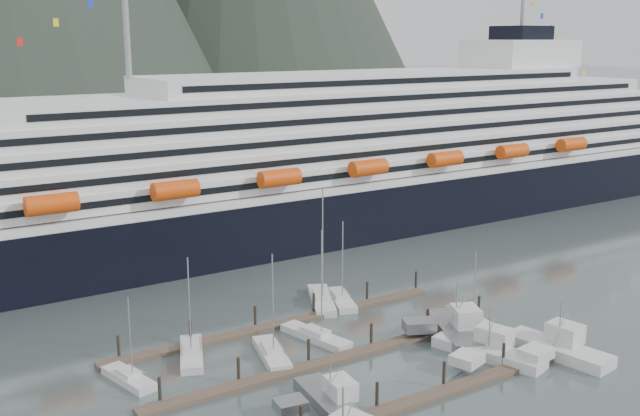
# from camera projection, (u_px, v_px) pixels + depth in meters

# --- Properties ---
(ground) EXTENTS (1600.00, 1600.00, 0.00)m
(ground) POSITION_uv_depth(u_px,v_px,m) (385.00, 360.00, 87.24)
(ground) COLOR #4F5E5D
(ground) RESTS_ON ground
(cruise_ship) EXTENTS (210.00, 30.40, 50.30)m
(cruise_ship) POSITION_uv_depth(u_px,v_px,m) (335.00, 168.00, 145.43)
(cruise_ship) COLOR black
(cruise_ship) RESTS_ON ground
(dock_near) EXTENTS (48.18, 2.28, 3.20)m
(dock_near) POSITION_uv_depth(u_px,v_px,m) (407.00, 403.00, 76.42)
(dock_near) COLOR #4A3C30
(dock_near) RESTS_ON ground
(dock_mid) EXTENTS (48.18, 2.28, 3.20)m
(dock_mid) POSITION_uv_depth(u_px,v_px,m) (336.00, 358.00, 87.06)
(dock_mid) COLOR #4A3C30
(dock_mid) RESTS_ON ground
(dock_far) EXTENTS (48.18, 2.28, 3.20)m
(dock_far) POSITION_uv_depth(u_px,v_px,m) (280.00, 323.00, 97.69)
(dock_far) COLOR #4A3C30
(dock_far) RESTS_ON ground
(sailboat_a) EXTENTS (3.90, 8.34, 10.34)m
(sailboat_a) POSITION_uv_depth(u_px,v_px,m) (129.00, 379.00, 81.65)
(sailboat_a) COLOR #B7B7B7
(sailboat_a) RESTS_ON ground
(sailboat_c) EXTENTS (5.03, 9.85, 13.41)m
(sailboat_c) POSITION_uv_depth(u_px,v_px,m) (272.00, 354.00, 87.90)
(sailboat_c) COLOR #B7B7B7
(sailboat_c) RESTS_ON ground
(sailboat_d) EXTENTS (4.60, 10.73, 14.72)m
(sailboat_d) POSITION_uv_depth(u_px,v_px,m) (316.00, 337.00, 93.09)
(sailboat_d) COLOR #B7B7B7
(sailboat_d) RESTS_ON ground
(sailboat_e) EXTENTS (6.11, 10.02, 13.01)m
(sailboat_e) POSITION_uv_depth(u_px,v_px,m) (191.00, 354.00, 87.87)
(sailboat_e) COLOR #B7B7B7
(sailboat_e) RESTS_ON ground
(sailboat_f) EXTENTS (5.65, 9.41, 12.64)m
(sailboat_f) POSITION_uv_depth(u_px,v_px,m) (341.00, 300.00, 105.94)
(sailboat_f) COLOR #B7B7B7
(sailboat_f) RESTS_ON ground
(sailboat_g) EXTENTS (7.62, 11.56, 17.63)m
(sailboat_g) POSITION_uv_depth(u_px,v_px,m) (322.00, 301.00, 105.69)
(sailboat_g) COLOR #B7B7B7
(sailboat_g) RESTS_ON ground
(sailboat_h) EXTENTS (4.12, 8.50, 10.18)m
(sailboat_h) POSITION_uv_depth(u_px,v_px,m) (469.00, 318.00, 99.41)
(sailboat_h) COLOR #B7B7B7
(sailboat_h) RESTS_ON ground
(trawler_a) EXTENTS (8.59, 11.82, 6.29)m
(trawler_a) POSITION_uv_depth(u_px,v_px,m) (329.00, 402.00, 75.62)
(trawler_a) COLOR gray
(trawler_a) RESTS_ON ground
(trawler_c) EXTENTS (10.52, 13.93, 6.88)m
(trawler_c) POSITION_uv_depth(u_px,v_px,m) (488.00, 351.00, 87.80)
(trawler_c) COLOR #B7B7B7
(trawler_c) RESTS_ON ground
(trawler_d) EXTENTS (9.86, 13.25, 7.65)m
(trawler_d) POSITION_uv_depth(u_px,v_px,m) (557.00, 348.00, 88.28)
(trawler_d) COLOR #B7B7B7
(trawler_d) RESTS_ON ground
(trawler_e) EXTENTS (11.06, 13.03, 8.15)m
(trawler_e) POSITION_uv_depth(u_px,v_px,m) (454.00, 329.00, 93.88)
(trawler_e) COLOR gray
(trawler_e) RESTS_ON ground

